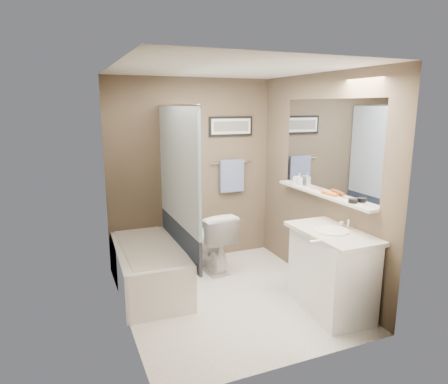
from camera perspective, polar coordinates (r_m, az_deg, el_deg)
name	(u,v)px	position (r m, az deg, el deg)	size (l,w,h in m)	color
ground	(229,298)	(4.50, 0.76, -14.85)	(2.50, 2.50, 0.00)	silver
ceiling	(230,71)	(4.02, 0.86, 16.96)	(2.20, 2.50, 0.04)	white
wall_back	(192,172)	(5.23, -4.57, 2.86)	(2.20, 0.04, 2.40)	brown
wall_front	(295,222)	(3.04, 10.09, -4.18)	(2.20, 0.04, 2.40)	brown
wall_left	(123,199)	(3.81, -14.28, -1.04)	(0.04, 2.50, 2.40)	brown
wall_right	(317,182)	(4.62, 13.18, 1.34)	(0.04, 2.50, 2.40)	brown
tile_surround	(115,208)	(4.33, -15.30, -2.21)	(0.02, 1.55, 2.00)	tan
curtain_rod	(176,106)	(4.34, -6.82, 12.17)	(0.02, 0.02, 1.55)	silver
curtain_upper	(178,166)	(4.39, -6.60, 3.66)	(0.03, 1.45, 1.28)	white
curtain_lower	(180,238)	(4.58, -6.35, -6.53)	(0.03, 1.45, 0.36)	#28364B
mirror	(328,146)	(4.45, 14.68, 6.31)	(0.02, 1.60, 1.00)	silver
shelf	(322,194)	(4.50, 13.77, -0.29)	(0.12, 1.60, 0.03)	silver
towel_bar	(231,162)	(5.39, 1.04, 4.26)	(0.02, 0.02, 0.60)	silver
towel	(232,176)	(5.40, 1.12, 2.34)	(0.34, 0.05, 0.44)	#9AAFE1
art_frame	(231,126)	(5.36, 0.99, 9.37)	(0.62, 0.03, 0.26)	black
art_mat	(231,126)	(5.35, 1.05, 9.36)	(0.56, 0.00, 0.20)	white
art_image	(231,126)	(5.35, 1.06, 9.36)	(0.50, 0.00, 0.13)	#595959
door	(353,238)	(3.41, 17.93, -6.31)	(0.80, 0.02, 2.00)	silver
door_handle	(315,242)	(3.25, 12.87, -6.91)	(0.02, 0.02, 0.10)	silver
bathtub	(149,267)	(4.70, -10.71, -10.50)	(0.70, 1.50, 0.50)	white
tub_rim	(148,246)	(4.61, -10.83, -7.63)	(0.56, 1.36, 0.02)	silver
toilet	(210,240)	(5.08, -2.02, -6.91)	(0.43, 0.75, 0.76)	white
vanity	(331,273)	(4.25, 15.04, -11.06)	(0.50, 0.90, 0.80)	white
countertop	(333,233)	(4.10, 15.26, -5.68)	(0.54, 0.96, 0.04)	silver
sink_basin	(332,230)	(4.08, 15.17, -5.32)	(0.34, 0.34, 0.01)	white
faucet_spout	(349,224)	(4.19, 17.37, -4.39)	(0.02, 0.02, 0.10)	silver
faucet_knob	(342,223)	(4.27, 16.50, -4.31)	(0.05, 0.05, 0.05)	silver
candle_bowl_near	(353,201)	(4.11, 17.93, -1.22)	(0.09, 0.09, 0.04)	black
hair_brush_front	(329,193)	(4.39, 14.81, -0.17)	(0.04, 0.04, 0.22)	orange
pink_comb	(314,190)	(4.60, 12.78, 0.28)	(0.03, 0.16, 0.01)	#FC9AC5
glass_jar	(296,180)	(4.90, 10.30, 1.64)	(0.08, 0.08, 0.10)	white
soap_bottle	(299,179)	(4.84, 10.68, 1.78)	(0.07, 0.07, 0.14)	#999999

